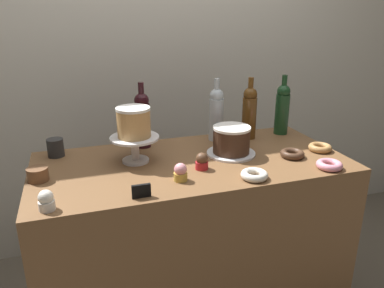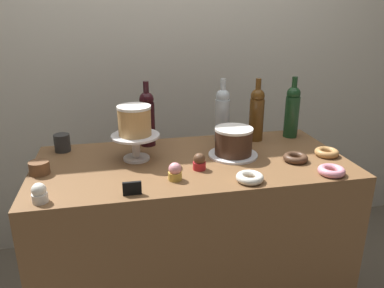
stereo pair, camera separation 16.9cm
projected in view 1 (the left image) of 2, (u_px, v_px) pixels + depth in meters
The scene contains 20 objects.
back_wall at pixel (148, 56), 2.41m from camera, with size 6.00×0.05×2.60m.
display_counter at pixel (192, 246), 1.87m from camera, with size 1.42×0.67×0.93m.
cake_stand_pedestal at pixel (135, 145), 1.68m from camera, with size 0.22×0.22×0.12m.
white_layer_cake at pixel (134, 122), 1.64m from camera, with size 0.15×0.15×0.13m.
silver_serving_platter at pixel (231, 153), 1.79m from camera, with size 0.23×0.23×0.01m.
chocolate_round_cake at pixel (231, 140), 1.77m from camera, with size 0.18×0.18×0.13m.
wine_bottle_amber at pixel (249, 112), 1.97m from camera, with size 0.08×0.08×0.33m.
wine_bottle_dark_red at pixel (142, 119), 1.84m from camera, with size 0.08×0.08×0.33m.
wine_bottle_green at pixel (282, 108), 2.05m from camera, with size 0.08×0.08×0.33m.
wine_bottle_clear at pixel (216, 113), 1.95m from camera, with size 0.08×0.08×0.33m.
cupcake_strawberry at pixel (180, 172), 1.50m from camera, with size 0.06×0.06×0.07m.
cupcake_chocolate at pixel (202, 161), 1.61m from camera, with size 0.06×0.06×0.07m.
cupcake_vanilla at pixel (46, 201), 1.28m from camera, with size 0.06×0.06×0.07m.
donut_sugar at pixel (254, 175), 1.53m from camera, with size 0.11×0.11×0.03m.
donut_maple at pixel (320, 148), 1.83m from camera, with size 0.11×0.11×0.03m.
donut_pink at pixel (329, 165), 1.63m from camera, with size 0.11×0.11×0.03m.
donut_chocolate at pixel (292, 154), 1.75m from camera, with size 0.11×0.11×0.03m.
cookie_stack at pixel (38, 174), 1.50m from camera, with size 0.08×0.08×0.05m.
price_sign_chalkboard at pixel (141, 191), 1.37m from camera, with size 0.07×0.01×0.05m.
coffee_cup_ceramic at pixel (55, 148), 1.75m from camera, with size 0.08×0.08×0.09m.
Camera 1 is at (-0.49, -1.51, 1.58)m, focal length 35.08 mm.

